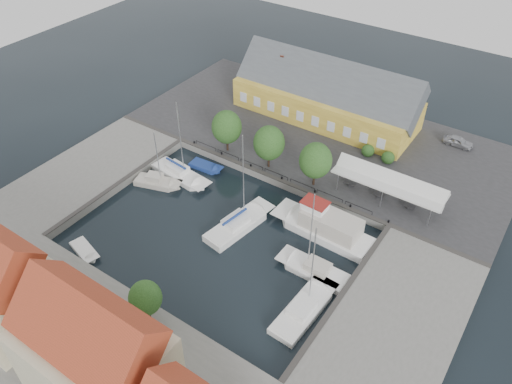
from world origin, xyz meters
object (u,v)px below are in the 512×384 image
car_silver (458,141)px  east_boat_c (303,311)px  west_boat_a (180,175)px  launch_sw (85,251)px  car_red (271,138)px  west_boat_b (157,183)px  launch_nw (206,167)px  center_sailboat (238,225)px  warehouse (324,95)px  tent_canopy (389,183)px  east_boat_b (314,271)px  trawler (326,228)px

car_silver → east_boat_c: 37.61m
west_boat_a → launch_sw: bearing=-88.9°
car_red → west_boat_b: bearing=-136.4°
launch_nw → east_boat_c: bearing=-30.0°
center_sailboat → launch_sw: center_sailboat is taller
west_boat_b → warehouse: bearing=69.3°
tent_canopy → west_boat_b: west_boat_b is taller
east_boat_b → launch_nw: east_boat_b is taller
car_red → west_boat_b: 17.65m
warehouse → west_boat_b: (-10.24, -27.02, -4.17)m
center_sailboat → west_boat_b: size_ratio=1.48×
center_sailboat → east_boat_b: 11.15m
warehouse → east_boat_c: east_boat_c is taller
tent_canopy → center_sailboat: 19.21m
west_boat_b → launch_sw: 13.97m
car_silver → trawler: trawler is taller
car_silver → launch_sw: size_ratio=0.89×
center_sailboat → west_boat_b: (-13.87, 0.61, -0.10)m
center_sailboat → east_boat_b: center_sailboat is taller
east_boat_b → west_boat_a: bearing=168.4°
center_sailboat → east_boat_b: (11.09, -1.15, -0.10)m
launch_sw → trawler: bearing=40.3°
trawler → west_boat_a: bearing=-176.9°
west_boat_a → launch_sw: (0.34, -16.96, -0.18)m
launch_sw → tent_canopy: bearing=47.1°
tent_canopy → car_red: tent_canopy is taller
east_boat_b → launch_sw: size_ratio=2.39×
east_boat_b → west_boat_b: size_ratio=1.26×
east_boat_b → east_boat_c: 5.53m
warehouse → launch_nw: bearing=-109.6°
east_boat_c → west_boat_a: (-25.30, 10.13, 0.01)m
tent_canopy → car_silver: (3.80, 17.16, -1.96)m
west_boat_b → car_silver: bearing=44.7°
west_boat_a → launch_nw: bearing=65.1°
trawler → east_boat_b: 6.35m
west_boat_a → west_boat_b: 3.36m
warehouse → car_red: warehouse is taller
west_boat_a → west_boat_b: bearing=-113.3°
warehouse → launch_sw: 42.00m
car_red → west_boat_a: 14.31m
car_silver → launch_sw: bearing=148.0°
tent_canopy → car_red: 19.22m
car_silver → car_red: car_red is taller
launch_sw → launch_nw: (1.30, 20.48, -0.00)m
launch_sw → launch_nw: bearing=86.4°
launch_sw → west_boat_b: bearing=96.9°
car_silver → launch_nw: 36.48m
center_sailboat → launch_nw: 13.07m
west_boat_a → east_boat_c: bearing=-21.8°
west_boat_b → launch_sw: size_ratio=1.90×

